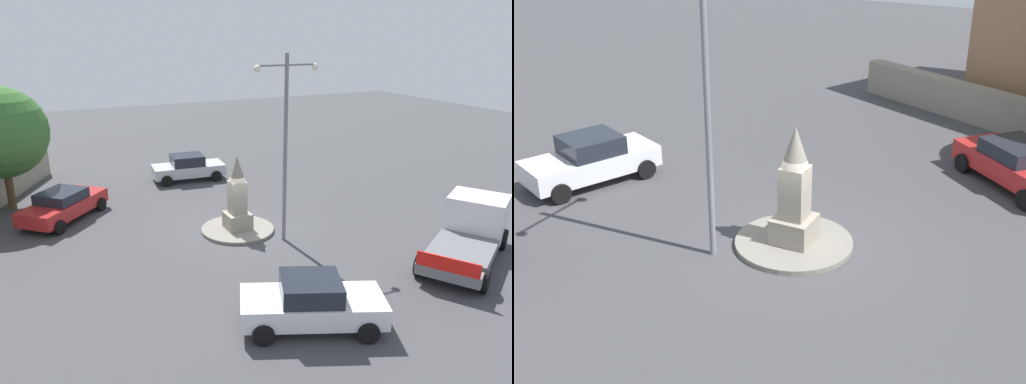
{
  "view_description": "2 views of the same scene",
  "coord_description": "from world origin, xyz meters",
  "views": [
    {
      "loc": [
        7.77,
        18.43,
        8.44
      ],
      "look_at": [
        -0.8,
        0.2,
        1.76
      ],
      "focal_mm": 34.17,
      "sensor_mm": 36.0,
      "label": 1
    },
    {
      "loc": [
        -14.54,
        -6.62,
        8.99
      ],
      "look_at": [
        -0.67,
        0.39,
        1.78
      ],
      "focal_mm": 47.21,
      "sensor_mm": 36.0,
      "label": 2
    }
  ],
  "objects": [
    {
      "name": "traffic_island",
      "position": [
        0.0,
        0.0,
        0.07
      ],
      "size": [
        3.21,
        3.21,
        0.14
      ],
      "primitive_type": "cylinder",
      "color": "gray",
      "rests_on": "ground"
    },
    {
      "name": "monument",
      "position": [
        0.0,
        0.0,
        1.54
      ],
      "size": [
        1.06,
        1.06,
        3.27
      ],
      "color": "gray",
      "rests_on": "traffic_island"
    },
    {
      "name": "ground_plane",
      "position": [
        0.0,
        0.0,
        0.0
      ],
      "size": [
        80.0,
        80.0,
        0.0
      ],
      "primitive_type": "plane",
      "color": "#424244"
    },
    {
      "name": "car_red_parked_right",
      "position": [
        6.82,
        -4.71,
        0.74
      ],
      "size": [
        4.34,
        4.51,
        1.43
      ],
      "color": "#B22323",
      "rests_on": "ground"
    },
    {
      "name": "streetlamp",
      "position": [
        -1.39,
        1.71,
        4.6
      ],
      "size": [
        2.76,
        0.28,
        7.66
      ],
      "color": "slate",
      "rests_on": "ground"
    },
    {
      "name": "car_white_far_side",
      "position": [
        0.89,
        7.68,
        0.79
      ],
      "size": [
        4.62,
        3.31,
        1.58
      ],
      "color": "silver",
      "rests_on": "ground"
    }
  ]
}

